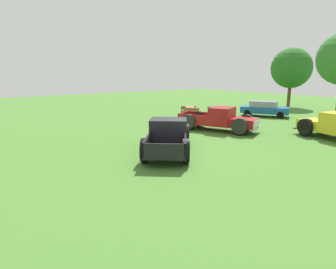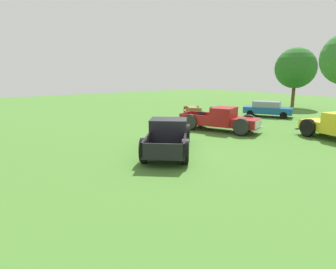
{
  "view_description": "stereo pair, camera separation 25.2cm",
  "coord_description": "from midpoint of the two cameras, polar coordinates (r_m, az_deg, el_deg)",
  "views": [
    {
      "loc": [
        10.16,
        -8.67,
        3.82
      ],
      "look_at": [
        -0.4,
        -0.28,
        0.9
      ],
      "focal_mm": 30.8,
      "sensor_mm": 36.0,
      "label": 1
    },
    {
      "loc": [
        10.31,
        -8.47,
        3.82
      ],
      "look_at": [
        -0.4,
        -0.28,
        0.9
      ],
      "focal_mm": 30.8,
      "sensor_mm": 36.0,
      "label": 2
    }
  ],
  "objects": [
    {
      "name": "pickup_truck_behind_right",
      "position": [
        19.32,
        11.49,
        2.84
      ],
      "size": [
        5.48,
        3.61,
        1.58
      ],
      "color": "maroon",
      "rests_on": "ground_plane"
    },
    {
      "name": "picnic_table",
      "position": [
        26.16,
        5.12,
        4.86
      ],
      "size": [
        2.32,
        2.23,
        0.78
      ],
      "color": "olive",
      "rests_on": "ground_plane"
    },
    {
      "name": "trash_can",
      "position": [
        24.87,
        9.24,
        4.33
      ],
      "size": [
        0.59,
        0.59,
        0.95
      ],
      "color": "orange",
      "rests_on": "ground_plane"
    },
    {
      "name": "sedan_distant_a",
      "position": [
        26.85,
        19.35,
        4.86
      ],
      "size": [
        4.33,
        3.25,
        1.34
      ],
      "color": "#195699",
      "rests_on": "ground_plane"
    },
    {
      "name": "oak_tree_west",
      "position": [
        34.96,
        24.13,
        11.89
      ],
      "size": [
        4.34,
        4.34,
        6.44
      ],
      "color": "brown",
      "rests_on": "ground_plane"
    },
    {
      "name": "pickup_truck_foreground",
      "position": [
        14.2,
        0.64,
        -0.2
      ],
      "size": [
        5.13,
        4.89,
        1.61
      ],
      "color": "black",
      "rests_on": "ground_plane"
    },
    {
      "name": "ground_plane",
      "position": [
        13.89,
        2.46,
        -3.76
      ],
      "size": [
        80.0,
        80.0,
        0.0
      ],
      "primitive_type": "plane",
      "color": "#477A2D"
    }
  ]
}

